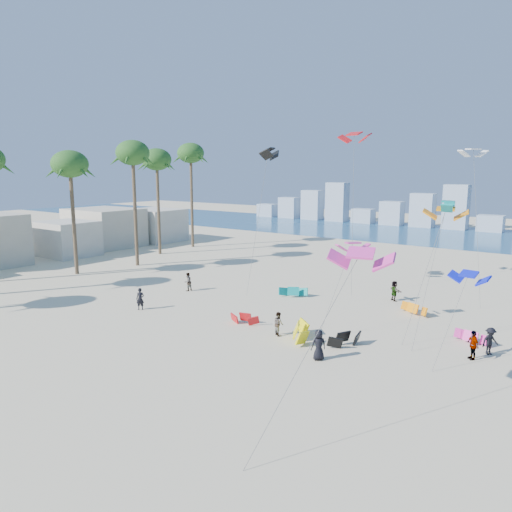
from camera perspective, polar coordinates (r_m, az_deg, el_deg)
The scene contains 10 objects.
ground at distance 30.08m, azimuth -23.85°, elevation -12.26°, with size 220.00×220.00×0.00m, color beige.
ocean at distance 89.54m, azimuth 20.09°, elevation 2.46°, with size 220.00×220.00×0.00m, color navy.
kitesurfer_near at distance 39.58m, azimuth -13.60°, elevation -4.99°, with size 0.65×0.42×1.77m, color black.
kitesurfer_mid at distance 32.80m, azimuth 2.68°, elevation -8.02°, with size 0.78×0.61×1.61m, color gray.
kitesurfers_far at distance 35.68m, azimuth 15.50°, elevation -6.76°, with size 34.80×16.57×1.83m.
grounded_kites at distance 34.98m, azimuth 9.23°, elevation -7.63°, with size 18.06×12.78×1.03m.
flying_kites at distance 36.07m, azimuth 16.29°, elevation 8.45°, with size 30.83×32.25×14.94m.
palm_row at distance 55.19m, azimuth -21.65°, elevation 10.16°, with size 8.69×44.80×14.87m.
beachfront_buildings at distance 68.08m, azimuth -23.13°, elevation 2.28°, with size 11.50×43.00×6.00m.
distant_skyline at distance 99.12m, azimuth 21.18°, elevation 4.88°, with size 85.00×3.00×8.40m.
Camera 1 is at (24.58, -13.39, 11.03)m, focal length 33.65 mm.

